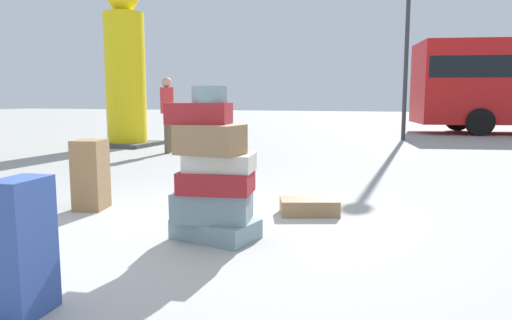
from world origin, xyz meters
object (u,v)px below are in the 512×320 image
person_bearded_onlooker (167,108)px  yellow_dummy_statue (125,74)px  suitcase_tower (213,177)px  suitcase_brown_white_trunk (309,207)px  suitcase_brown_left_side (91,175)px  suitcase_navy_upright_blue (23,248)px

person_bearded_onlooker → yellow_dummy_statue: (-1.79, 1.11, 0.83)m
suitcase_tower → suitcase_brown_white_trunk: (0.61, 1.18, -0.48)m
person_bearded_onlooker → suitcase_brown_left_side: bearing=1.6°
suitcase_brown_white_trunk → suitcase_navy_upright_blue: bearing=-129.3°
suitcase_tower → suitcase_brown_white_trunk: bearing=62.6°
suitcase_tower → suitcase_navy_upright_blue: (-0.44, -1.68, -0.16)m
suitcase_brown_left_side → suitcase_navy_upright_blue: 2.68m
suitcase_tower → yellow_dummy_statue: 8.84m
suitcase_brown_left_side → suitcase_navy_upright_blue: (1.32, -2.33, 0.01)m
suitcase_brown_white_trunk → suitcase_tower: bearing=-136.4°
yellow_dummy_statue → suitcase_tower: bearing=-51.9°
suitcase_brown_white_trunk → yellow_dummy_statue: 8.47m
suitcase_brown_white_trunk → person_bearded_onlooker: (-4.22, 4.60, 0.93)m
suitcase_navy_upright_blue → person_bearded_onlooker: bearing=108.1°
yellow_dummy_statue → person_bearded_onlooker: bearing=-31.9°
suitcase_tower → suitcase_brown_white_trunk: size_ratio=2.19×
suitcase_brown_left_side → yellow_dummy_statue: bearing=107.2°
suitcase_brown_left_side → person_bearded_onlooker: bearing=96.8°
person_bearded_onlooker → yellow_dummy_statue: 2.26m
suitcase_brown_left_side → suitcase_navy_upright_blue: size_ratio=0.98×
suitcase_brown_white_trunk → person_bearded_onlooker: size_ratio=0.36×
person_bearded_onlooker → yellow_dummy_statue: yellow_dummy_statue is taller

